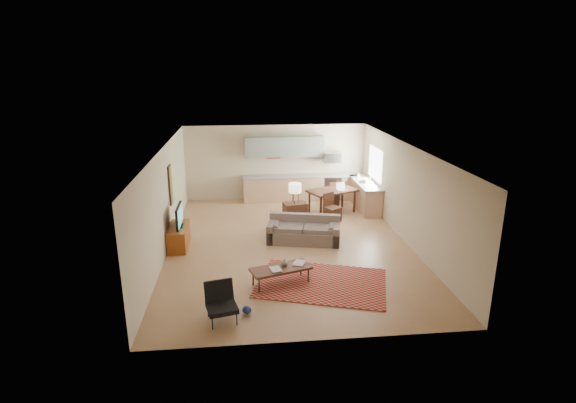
{
  "coord_description": "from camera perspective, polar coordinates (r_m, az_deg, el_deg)",
  "views": [
    {
      "loc": [
        -1.22,
        -11.39,
        4.76
      ],
      "look_at": [
        0.0,
        0.3,
        1.15
      ],
      "focal_mm": 28.0,
      "sensor_mm": 36.0,
      "label": 1
    }
  ],
  "objects": [
    {
      "name": "kitchen_microwave",
      "position": [
        16.24,
        5.63,
        5.59
      ],
      "size": [
        0.62,
        0.4,
        0.35
      ],
      "primitive_type": "cube",
      "color": "#A5A8AD",
      "rests_on": "room"
    },
    {
      "name": "dining_chair_far",
      "position": [
        15.73,
        5.55,
        1.06
      ],
      "size": [
        0.55,
        0.56,
        0.89
      ],
      "primitive_type": null,
      "rotation": [
        0.0,
        0.0,
        3.5
      ],
      "color": "#351D12",
      "rests_on": "floor"
    },
    {
      "name": "vase",
      "position": [
        10.18,
        -0.47,
        -7.73
      ],
      "size": [
        0.16,
        0.16,
        0.17
      ],
      "primitive_type": "imported",
      "rotation": [
        0.0,
        0.0,
        -0.0
      ],
      "color": "black",
      "rests_on": "coffee_table"
    },
    {
      "name": "upper_cabinets",
      "position": [
        16.04,
        -0.43,
        6.99
      ],
      "size": [
        2.8,
        0.34,
        0.7
      ],
      "primitive_type": "cube",
      "color": "gray",
      "rests_on": "room"
    },
    {
      "name": "dining_table",
      "position": [
        14.95,
        5.61,
        0.02
      ],
      "size": [
        1.8,
        1.47,
        0.79
      ],
      "primitive_type": null,
      "rotation": [
        0.0,
        0.0,
        0.43
      ],
      "color": "#351D12",
      "rests_on": "floor"
    },
    {
      "name": "dining_chair_near",
      "position": [
        14.15,
        5.68,
        -0.75
      ],
      "size": [
        0.61,
        0.61,
        0.9
      ],
      "primitive_type": null,
      "rotation": [
        0.0,
        0.0,
        0.58
      ],
      "color": "#351D12",
      "rests_on": "floor"
    },
    {
      "name": "sofa",
      "position": [
        12.47,
        2.02,
        -3.59
      ],
      "size": [
        2.23,
        1.34,
        0.72
      ],
      "primitive_type": null,
      "rotation": [
        0.0,
        0.0,
        -0.22
      ],
      "color": "#67574F",
      "rests_on": "floor"
    },
    {
      "name": "coffee_table",
      "position": [
        10.22,
        -0.91,
        -9.4
      ],
      "size": [
        1.46,
        0.93,
        0.41
      ],
      "primitive_type": null,
      "rotation": [
        0.0,
        0.0,
        0.31
      ],
      "color": "#4E2A1E",
      "rests_on": "floor"
    },
    {
      "name": "tv_credenza",
      "position": [
        12.53,
        -13.7,
        -4.33
      ],
      "size": [
        0.48,
        1.26,
        0.58
      ],
      "primitive_type": null,
      "color": "brown",
      "rests_on": "floor"
    },
    {
      "name": "kitchen_counter_right",
      "position": [
        15.58,
        9.73,
        0.81
      ],
      "size": [
        0.64,
        2.26,
        0.92
      ],
      "primitive_type": null,
      "color": "tan",
      "rests_on": "ground"
    },
    {
      "name": "kitchen_counter_back",
      "position": [
        16.29,
        1.74,
        1.77
      ],
      "size": [
        4.26,
        0.64,
        0.92
      ],
      "primitive_type": null,
      "color": "tan",
      "rests_on": "ground"
    },
    {
      "name": "book_b",
      "position": [
        10.36,
        0.79,
        -7.73
      ],
      "size": [
        0.5,
        0.52,
        0.03
      ],
      "primitive_type": "imported",
      "rotation": [
        0.0,
        0.0,
        -0.44
      ],
      "color": "navy",
      "rests_on": "coffee_table"
    },
    {
      "name": "room",
      "position": [
        11.95,
        0.15,
        0.5
      ],
      "size": [
        9.0,
        9.0,
        9.0
      ],
      "color": "#9D724E",
      "rests_on": "ground"
    },
    {
      "name": "table_lamp",
      "position": [
        13.34,
        0.89,
        1.1
      ],
      "size": [
        0.45,
        0.45,
        0.62
      ],
      "primitive_type": null,
      "rotation": [
        0.0,
        0.0,
        0.21
      ],
      "color": "beige",
      "rests_on": "console_table"
    },
    {
      "name": "wall_art_left",
      "position": [
        12.86,
        -14.67,
        2.05
      ],
      "size": [
        0.06,
        0.42,
        1.1
      ],
      "primitive_type": null,
      "color": "olive",
      "rests_on": "room"
    },
    {
      "name": "tv",
      "position": [
        12.33,
        -13.67,
        -1.81
      ],
      "size": [
        0.1,
        0.97,
        0.58
      ],
      "primitive_type": null,
      "color": "black",
      "rests_on": "tv_credenza"
    },
    {
      "name": "console_table",
      "position": [
        13.55,
        0.88,
        -1.75
      ],
      "size": [
        0.74,
        0.57,
        0.78
      ],
      "primitive_type": null,
      "rotation": [
        0.0,
        0.0,
        0.21
      ],
      "color": "#351D12",
      "rests_on": "floor"
    },
    {
      "name": "book_a",
      "position": [
        9.99,
        -2.24,
        -8.7
      ],
      "size": [
        0.37,
        0.41,
        0.03
      ],
      "primitive_type": "imported",
      "rotation": [
        0.0,
        0.0,
        0.22
      ],
      "color": "#9A301E",
      "rests_on": "coffee_table"
    },
    {
      "name": "armchair",
      "position": [
        8.89,
        -8.42,
        -12.73
      ],
      "size": [
        0.79,
        0.79,
        0.74
      ],
      "primitive_type": null,
      "rotation": [
        0.0,
        0.0,
        0.24
      ],
      "color": "black",
      "rests_on": "floor"
    },
    {
      "name": "rug",
      "position": [
        10.37,
        4.28,
        -10.25
      ],
      "size": [
        3.31,
        2.73,
        0.02
      ],
      "primitive_type": "cube",
      "rotation": [
        0.0,
        0.0,
        -0.3
      ],
      "color": "maroon",
      "rests_on": "floor"
    },
    {
      "name": "kitchen_range",
      "position": [
        16.48,
        5.53,
        1.83
      ],
      "size": [
        0.62,
        0.62,
        0.9
      ],
      "primitive_type": "cube",
      "color": "#A5A8AD",
      "rests_on": "ground"
    },
    {
      "name": "triptych",
      "position": [
        16.18,
        -1.89,
        6.35
      ],
      "size": [
        1.7,
        0.04,
        0.5
      ],
      "primitive_type": null,
      "color": "beige",
      "rests_on": "room"
    },
    {
      "name": "soap_bottle",
      "position": [
        15.94,
        8.95,
        3.28
      ],
      "size": [
        0.1,
        0.1,
        0.19
      ],
      "primitive_type": "imported",
      "rotation": [
        0.0,
        0.0,
        0.05
      ],
      "color": "beige",
      "rests_on": "kitchen_counter_right"
    },
    {
      "name": "window_right",
      "position": [
        15.4,
        11.02,
        4.73
      ],
      "size": [
        0.02,
        1.4,
        1.05
      ],
      "primitive_type": "cube",
      "color": "white",
      "rests_on": "room"
    },
    {
      "name": "laptop",
      "position": [
        14.77,
        6.94,
        1.88
      ],
      "size": [
        0.41,
        0.36,
        0.25
      ],
      "primitive_type": null,
      "rotation": [
        0.0,
        0.0,
        0.41
      ],
      "color": "#A5A8AD",
      "rests_on": "dining_table"
    }
  ]
}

